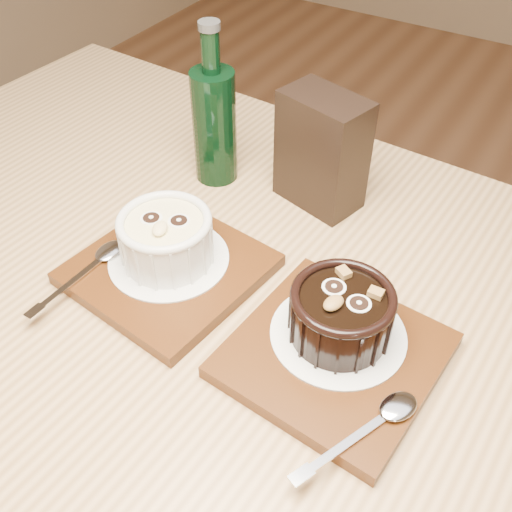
{
  "coord_description": "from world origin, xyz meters",
  "views": [
    {
      "loc": [
        0.02,
        -0.51,
        1.21
      ],
      "look_at": [
        -0.2,
        -0.15,
        0.81
      ],
      "focal_mm": 42.0,
      "sensor_mm": 36.0,
      "label": 1
    }
  ],
  "objects": [
    {
      "name": "table",
      "position": [
        -0.21,
        -0.19,
        0.66
      ],
      "size": [
        1.24,
        0.87,
        0.75
      ],
      "rotation": [
        0.0,
        0.0,
        -0.06
      ],
      "color": "olive",
      "rests_on": "ground"
    },
    {
      "name": "tray_left",
      "position": [
        -0.3,
        -0.16,
        0.76
      ],
      "size": [
        0.2,
        0.2,
        0.01
      ],
      "primitive_type": "cube",
      "rotation": [
        0.0,
        0.0,
        -0.12
      ],
      "color": "#4B240C",
      "rests_on": "table"
    },
    {
      "name": "doily_left",
      "position": [
        -0.31,
        -0.15,
        0.77
      ],
      "size": [
        0.13,
        0.13,
        0.0
      ],
      "primitive_type": "cylinder",
      "color": "white",
      "rests_on": "tray_left"
    },
    {
      "name": "ramekin_white",
      "position": [
        -0.31,
        -0.15,
        0.8
      ],
      "size": [
        0.1,
        0.1,
        0.06
      ],
      "rotation": [
        0.0,
        0.0,
        0.4
      ],
      "color": "silver",
      "rests_on": "doily_left"
    },
    {
      "name": "spoon_left",
      "position": [
        -0.37,
        -0.22,
        0.77
      ],
      "size": [
        0.03,
        0.13,
        0.01
      ],
      "primitive_type": null,
      "rotation": [
        0.0,
        0.0,
        -0.04
      ],
      "color": "silver",
      "rests_on": "tray_left"
    },
    {
      "name": "tray_right",
      "position": [
        -0.1,
        -0.17,
        0.76
      ],
      "size": [
        0.19,
        0.19,
        0.01
      ],
      "primitive_type": "cube",
      "rotation": [
        0.0,
        0.0,
        -0.08
      ],
      "color": "#4B240C",
      "rests_on": "table"
    },
    {
      "name": "doily_right",
      "position": [
        -0.11,
        -0.15,
        0.77
      ],
      "size": [
        0.13,
        0.13,
        0.0
      ],
      "primitive_type": "cylinder",
      "color": "white",
      "rests_on": "tray_right"
    },
    {
      "name": "ramekin_dark",
      "position": [
        -0.11,
        -0.15,
        0.8
      ],
      "size": [
        0.1,
        0.1,
        0.06
      ],
      "rotation": [
        0.0,
        0.0,
        -0.24
      ],
      "color": "black",
      "rests_on": "doily_right"
    },
    {
      "name": "spoon_right",
      "position": [
        -0.04,
        -0.23,
        0.77
      ],
      "size": [
        0.08,
        0.13,
        0.01
      ],
      "primitive_type": null,
      "rotation": [
        0.0,
        0.0,
        -0.4
      ],
      "color": "silver",
      "rests_on": "tray_right"
    },
    {
      "name": "condiment_stand",
      "position": [
        -0.23,
        0.04,
        0.82
      ],
      "size": [
        0.11,
        0.08,
        0.14
      ],
      "primitive_type": "cube",
      "rotation": [
        0.0,
        0.0,
        -0.26
      ],
      "color": "black",
      "rests_on": "table"
    },
    {
      "name": "green_bottle",
      "position": [
        -0.36,
        0.02,
        0.83
      ],
      "size": [
        0.05,
        0.05,
        0.2
      ],
      "color": "black",
      "rests_on": "table"
    }
  ]
}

